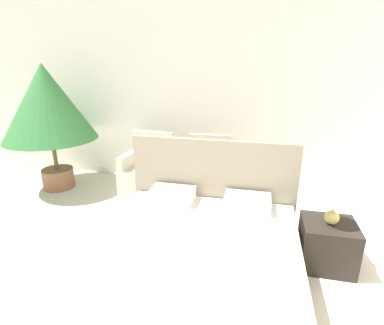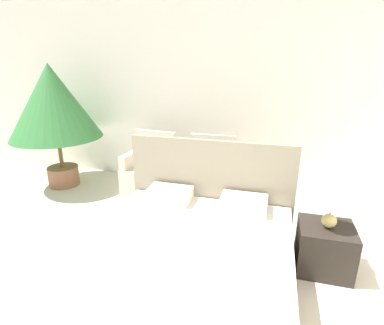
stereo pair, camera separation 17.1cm
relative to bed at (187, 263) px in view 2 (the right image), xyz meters
name	(u,v)px [view 2 (the right image)]	position (x,y,z in m)	size (l,w,h in m)	color
wall_back	(201,94)	(-0.52, 2.53, 1.18)	(10.00, 0.06, 2.90)	silver
bed	(187,263)	(0.00, 0.00, 0.00)	(1.80, 1.99, 1.15)	brown
armchair_near_window_left	(149,175)	(-1.14, 1.83, 0.01)	(0.70, 0.66, 0.92)	beige
armchair_near_window_right	(209,182)	(-0.21, 1.83, 0.01)	(0.67, 0.63, 0.92)	beige
potted_palm	(53,104)	(-2.62, 1.74, 1.04)	(1.37, 1.37, 1.91)	brown
nightstand	(324,248)	(1.19, 0.62, -0.04)	(0.50, 0.46, 0.46)	black
table_lamp	(333,195)	(1.19, 0.62, 0.52)	(0.30, 0.30, 0.48)	tan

